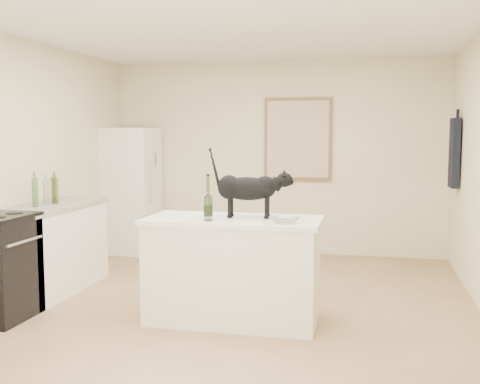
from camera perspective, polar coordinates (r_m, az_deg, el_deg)
The scene contains 18 objects.
floor at distance 5.25m, azimuth -1.27°, elevation -12.05°, with size 5.50×5.50×0.00m, color tan.
ceiling at distance 5.10m, azimuth -1.34°, elevation 17.01°, with size 5.50×5.50×0.00m, color white.
wall_back at distance 7.70m, azimuth 3.63°, elevation 3.48°, with size 4.50×4.50×0.00m, color beige.
wall_front at distance 2.44m, azimuth -17.03°, elevation -1.71°, with size 4.50×4.50×0.00m, color beige.
wall_left at distance 5.96m, azimuth -22.81°, elevation 2.37°, with size 5.50×5.50×0.00m, color beige.
island_base at distance 4.92m, azimuth -0.70°, elevation -8.06°, with size 1.44×0.67×0.86m, color white.
island_top at distance 4.83m, azimuth -0.71°, elevation -2.88°, with size 1.50×0.70×0.04m, color white.
left_cabinets at distance 6.15m, azimuth -18.58°, elevation -5.56°, with size 0.60×1.40×0.86m, color white.
left_countertop at distance 6.08m, azimuth -18.72°, elevation -1.40°, with size 0.62×1.44×0.04m, color gray.
fridge at distance 7.90m, azimuth -10.97°, elevation 0.17°, with size 0.68×0.68×1.70m, color white.
artwork_frame at distance 7.62m, azimuth 5.85°, elevation 5.32°, with size 0.90×0.03×1.10m, color brown.
artwork_canvas at distance 7.61m, azimuth 5.83°, elevation 5.31°, with size 0.82×0.00×1.02m, color beige.
hanging_garment at distance 6.97m, azimuth 20.80°, elevation 3.70°, with size 0.08×0.34×0.80m, color black.
black_cat at distance 4.84m, azimuth 0.76°, elevation 0.02°, with size 0.63×0.19×0.44m, color black, non-canonical shape.
wine_bottle at distance 4.68m, azimuth -3.23°, elevation -0.82°, with size 0.07×0.07×0.34m, color #265321.
glass_bowl at distance 4.56m, azimuth 4.55°, elevation -2.80°, with size 0.24×0.24×0.06m, color white.
fridge_paper at distance 7.84m, azimuth -8.39°, elevation 3.27°, with size 0.01×0.16×0.20m, color white.
counter_bottle_cluster at distance 6.10m, azimuth -18.84°, elevation 0.07°, with size 0.12×0.41×0.28m.
Camera 1 is at (1.20, -4.85, 1.61)m, focal length 42.33 mm.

